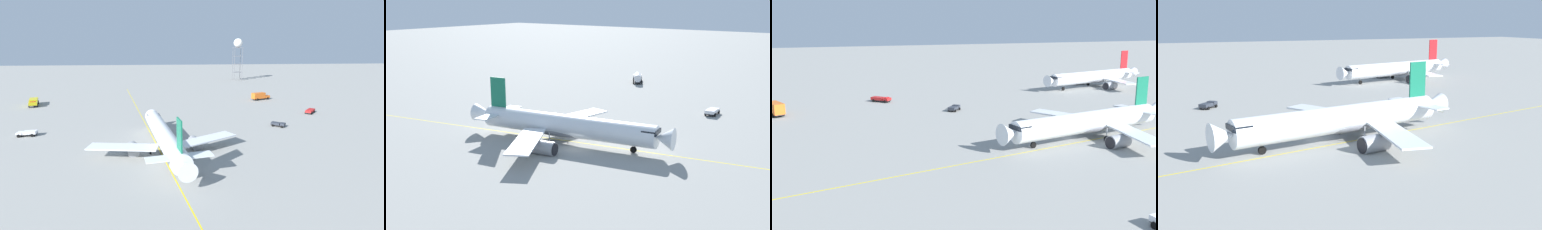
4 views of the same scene
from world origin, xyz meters
TOP-DOWN VIEW (x-y plane):
  - ground_plane at (0.00, 0.00)m, footprint 600.00×600.00m
  - airliner_main at (-3.61, 1.21)m, footprint 38.76×32.13m
  - airliner_secondary at (-42.47, -52.91)m, footprint 39.77×30.74m
  - baggage_truck_truck at (12.10, -31.23)m, footprint 3.82×4.03m
  - taxiway_centreline at (2.79, 3.63)m, footprint 174.52×35.51m

SIDE VIEW (x-z plane):
  - ground_plane at x=0.00m, z-range 0.00..0.00m
  - taxiway_centreline at x=2.79m, z-range 0.00..0.01m
  - baggage_truck_truck at x=12.10m, z-range 0.10..1.32m
  - airliner_main at x=-3.61m, z-range -2.47..8.38m
  - airliner_secondary at x=-42.47m, z-range -2.50..8.79m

